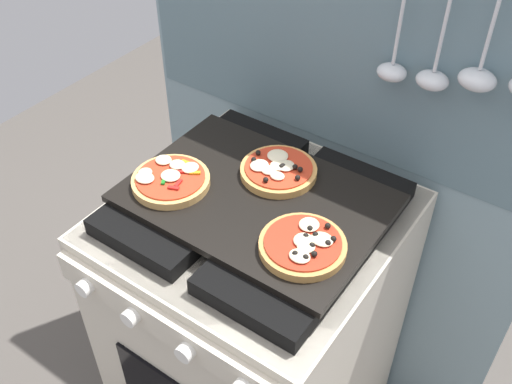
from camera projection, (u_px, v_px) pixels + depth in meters
The scene contains 6 objects.
kitchen_backsplash at pixel (330, 163), 1.54m from camera, with size 1.10×0.09×1.55m.
stove at pixel (256, 327), 1.56m from camera, with size 0.60×0.64×0.90m.
baking_tray at pixel (256, 198), 1.26m from camera, with size 0.54×0.38×0.02m, color black.
pizza_left at pixel (170, 179), 1.28m from camera, with size 0.17×0.17×0.03m.
pizza_right at pixel (304, 245), 1.13m from camera, with size 0.17×0.17×0.03m.
pizza_center at pixel (277, 169), 1.30m from camera, with size 0.17×0.17×0.03m.
Camera 1 is at (0.54, -0.77, 1.75)m, focal length 41.41 mm.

